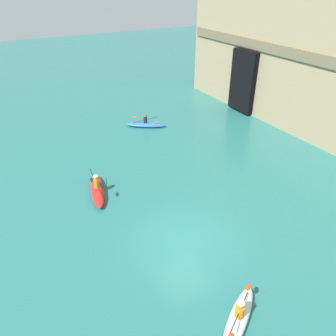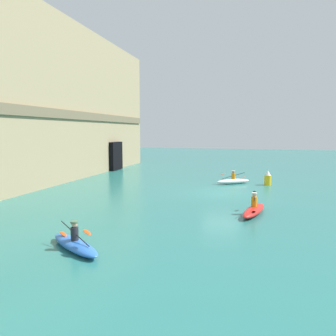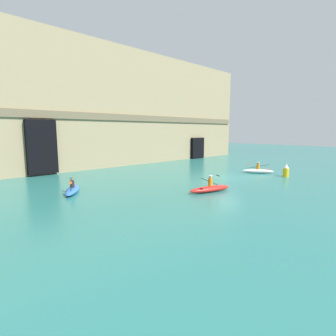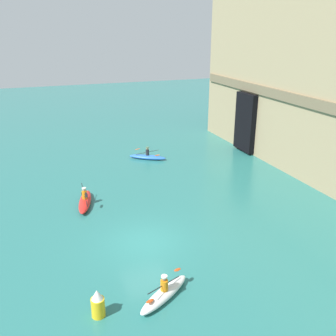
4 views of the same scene
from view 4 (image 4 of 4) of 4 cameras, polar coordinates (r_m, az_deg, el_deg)
ground_plane at (r=20.07m, az=-3.43°, el=-11.24°), size 120.00×120.00×0.00m
kayak_white at (r=16.35m, az=-0.57°, el=-18.54°), size 2.18×2.86×1.12m
kayak_red at (r=24.41m, az=-12.54°, el=-4.94°), size 3.42×1.53×1.17m
kayak_blue at (r=32.08m, az=-3.14°, el=1.74°), size 2.42×3.08×1.07m
marker_buoy at (r=15.62m, az=-10.65°, el=-19.69°), size 0.54×0.54×1.21m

